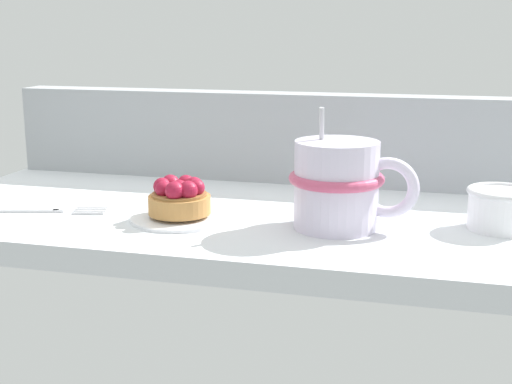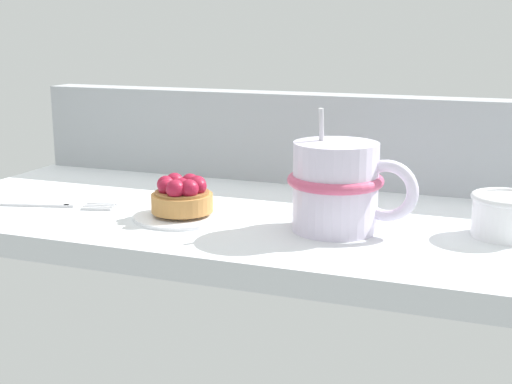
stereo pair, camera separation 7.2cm
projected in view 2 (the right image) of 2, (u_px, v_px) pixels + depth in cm
name	position (u px, v px, depth cm)	size (l,w,h in cm)	color
ground_plane	(260.00, 220.00, 79.32)	(75.87, 35.71, 2.54)	silver
window_rail_back	(302.00, 138.00, 91.91)	(74.36, 4.49, 11.58)	#9EA3A8
dessert_plate	(182.00, 215.00, 75.51)	(10.42, 10.42, 0.72)	white
raspberry_tart	(182.00, 195.00, 75.02)	(6.58, 6.58, 3.89)	#B77F42
coffee_mug	(338.00, 186.00, 69.96)	(13.03, 9.62, 12.23)	silver
dessert_fork	(43.00, 204.00, 80.25)	(17.07, 5.85, 0.60)	silver
sugar_bowl	(507.00, 214.00, 68.41)	(7.08, 7.08, 4.21)	white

